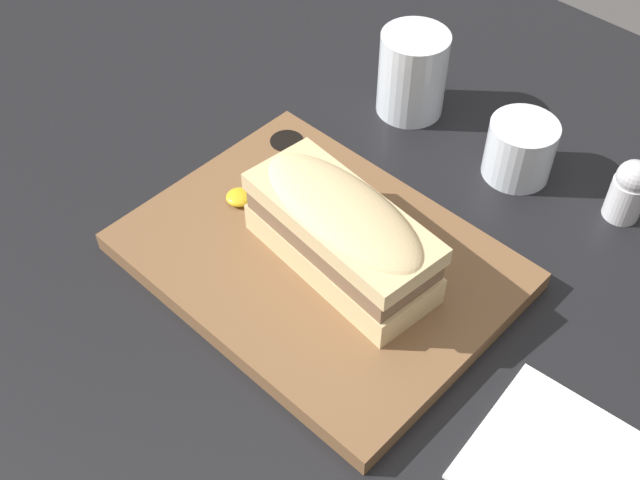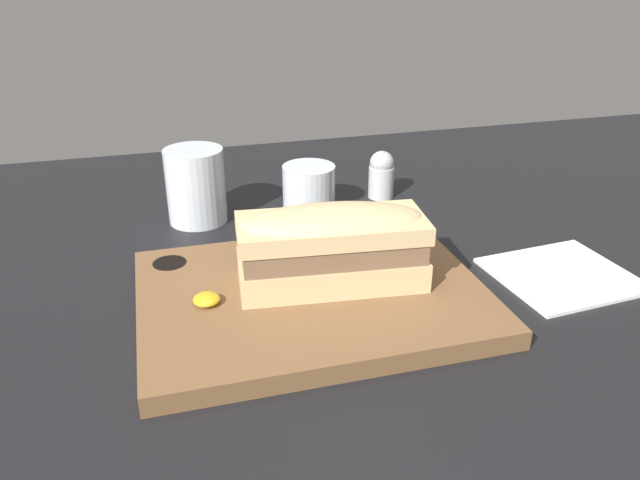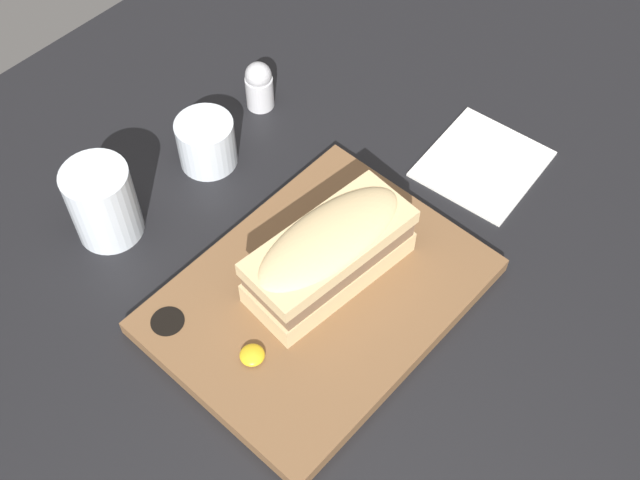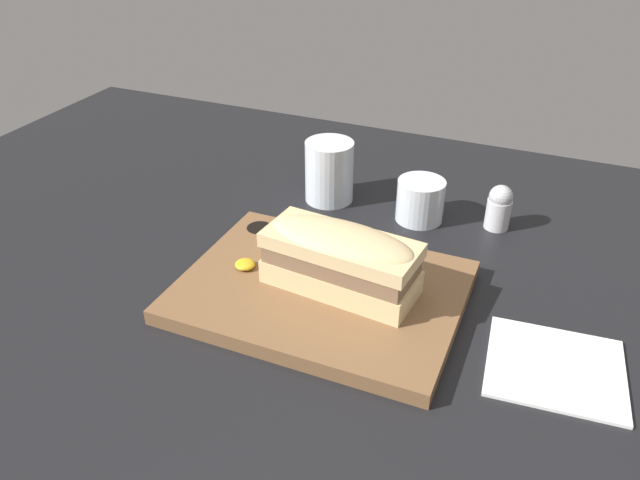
% 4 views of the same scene
% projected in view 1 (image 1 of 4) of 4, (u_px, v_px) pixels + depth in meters
% --- Properties ---
extents(dining_table, '(1.67, 1.14, 0.02)m').
position_uv_depth(dining_table, '(360.00, 325.00, 0.72)').
color(dining_table, black).
rests_on(dining_table, ground).
extents(serving_board, '(0.34, 0.25, 0.02)m').
position_uv_depth(serving_board, '(318.00, 260.00, 0.74)').
color(serving_board, brown).
rests_on(serving_board, dining_table).
extents(sandwich, '(0.19, 0.09, 0.08)m').
position_uv_depth(sandwich, '(342.00, 230.00, 0.69)').
color(sandwich, '#DBBC84').
rests_on(sandwich, serving_board).
extents(mustard_dollop, '(0.03, 0.03, 0.01)m').
position_uv_depth(mustard_dollop, '(239.00, 197.00, 0.78)').
color(mustard_dollop, gold).
rests_on(mustard_dollop, serving_board).
extents(water_glass, '(0.07, 0.07, 0.10)m').
position_uv_depth(water_glass, '(412.00, 78.00, 0.88)').
color(water_glass, silver).
rests_on(water_glass, dining_table).
extents(wine_glass, '(0.07, 0.07, 0.06)m').
position_uv_depth(wine_glass, '(519.00, 151.00, 0.81)').
color(wine_glass, silver).
rests_on(wine_glass, dining_table).
extents(napkin, '(0.15, 0.14, 0.00)m').
position_uv_depth(napkin, '(563.00, 472.00, 0.61)').
color(napkin, white).
rests_on(napkin, dining_table).
extents(salt_shaker, '(0.04, 0.04, 0.07)m').
position_uv_depth(salt_shaker, '(629.00, 190.00, 0.77)').
color(salt_shaker, silver).
rests_on(salt_shaker, dining_table).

